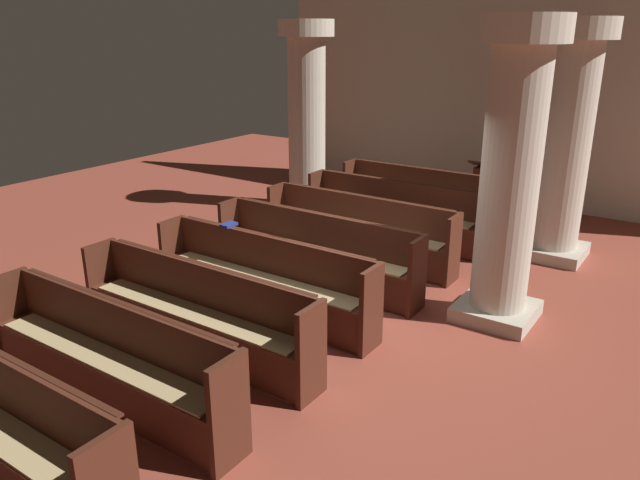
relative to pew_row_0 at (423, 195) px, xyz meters
name	(u,v)px	position (x,y,z in m)	size (l,w,h in m)	color
ground_plane	(342,307)	(0.68, -3.78, -0.52)	(19.20, 19.20, 0.00)	brown
back_wall	(511,88)	(0.68, 2.30, 1.73)	(10.00, 0.16, 4.50)	beige
pew_row_0	(423,195)	(0.00, 0.00, 0.00)	(3.10, 0.47, 0.98)	#4C2316
pew_row_1	(393,210)	(0.00, -1.13, 0.00)	(3.10, 0.46, 0.98)	#4C2316
pew_row_2	(358,228)	(0.00, -2.25, 0.00)	(3.10, 0.47, 0.98)	#4C2316
pew_row_3	(316,249)	(0.00, -3.38, 0.00)	(3.10, 0.46, 0.98)	#4C2316
pew_row_4	(263,276)	(0.00, -4.51, 0.00)	(3.10, 0.46, 0.98)	#4C2316
pew_row_5	(196,310)	(0.00, -5.63, 0.00)	(3.10, 0.47, 0.98)	#4C2316
pew_row_6	(107,354)	(0.00, -6.76, 0.00)	(3.10, 0.46, 0.98)	#4C2316
pillar_aisle_side	(566,139)	(2.39, -0.39, 1.30)	(1.02, 1.02, 3.50)	#B6AD9A
pillar_far_side	(307,114)	(-2.34, -0.27, 1.30)	(1.02, 1.02, 3.50)	#B6AD9A
pillar_aisle_rear	(511,172)	(2.39, -2.97, 1.30)	(0.96, 0.96, 3.50)	#B6AD9A
lectern	(481,194)	(0.74, 0.95, -0.07)	(0.48, 0.45, 1.08)	#411E13
hymn_book	(229,225)	(-0.69, -4.32, 0.48)	(0.14, 0.21, 0.04)	navy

